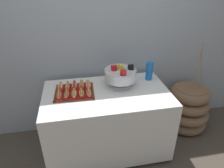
{
  "coord_description": "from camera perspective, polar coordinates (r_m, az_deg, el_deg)",
  "views": [
    {
      "loc": [
        -0.3,
        -1.85,
        1.88
      ],
      "look_at": [
        0.07,
        0.06,
        0.83
      ],
      "focal_mm": 32.82,
      "sensor_mm": 36.0,
      "label": 1
    }
  ],
  "objects": [
    {
      "name": "floor_vase",
      "position": [
        2.94,
        20.18,
        -6.25
      ],
      "size": [
        0.57,
        0.57,
        1.19
      ],
      "color": "brown",
      "rests_on": "ground_plane"
    },
    {
      "name": "hot_dog_2",
      "position": [
        2.12,
        -10.52,
        -2.69
      ],
      "size": [
        0.07,
        0.18,
        0.06
      ],
      "color": "#B21414",
      "rests_on": "serving_tray"
    },
    {
      "name": "hot_dog_0",
      "position": [
        2.13,
        -14.55,
        -2.92
      ],
      "size": [
        0.06,
        0.18,
        0.06
      ],
      "color": "red",
      "rests_on": "serving_tray"
    },
    {
      "name": "hot_dog_6",
      "position": [
        2.27,
        -12.33,
        -0.71
      ],
      "size": [
        0.07,
        0.17,
        0.06
      ],
      "color": "#B21414",
      "rests_on": "serving_tray"
    },
    {
      "name": "buffet_table",
      "position": [
        2.38,
        -1.39,
        -9.87
      ],
      "size": [
        1.34,
        0.79,
        0.77
      ],
      "color": "white",
      "rests_on": "ground_plane"
    },
    {
      "name": "hot_dog_1",
      "position": [
        2.12,
        -12.54,
        -2.81
      ],
      "size": [
        0.07,
        0.16,
        0.06
      ],
      "color": "#B21414",
      "rests_on": "serving_tray"
    },
    {
      "name": "hot_dog_5",
      "position": [
        2.27,
        -14.21,
        -0.77
      ],
      "size": [
        0.08,
        0.16,
        0.06
      ],
      "color": "red",
      "rests_on": "serving_tray"
    },
    {
      "name": "back_wall",
      "position": [
        2.46,
        -3.76,
        14.69
      ],
      "size": [
        6.0,
        0.1,
        2.6
      ],
      "primitive_type": "cube",
      "color": "#9EA8B2",
      "rests_on": "ground_plane"
    },
    {
      "name": "hot_dog_4",
      "position": [
        2.11,
        -6.47,
        -2.39
      ],
      "size": [
        0.06,
        0.18,
        0.06
      ],
      "color": "#B21414",
      "rests_on": "serving_tray"
    },
    {
      "name": "cup_stack",
      "position": [
        2.44,
        10.35,
        3.61
      ],
      "size": [
        0.08,
        0.08,
        0.22
      ],
      "color": "blue",
      "rests_on": "buffet_table"
    },
    {
      "name": "serving_tray",
      "position": [
        2.2,
        -10.41,
        -2.26
      ],
      "size": [
        0.42,
        0.38,
        0.01
      ],
      "color": "#56331E",
      "rests_on": "buffet_table"
    },
    {
      "name": "hot_dog_9",
      "position": [
        2.26,
        -6.64,
        -0.33
      ],
      "size": [
        0.08,
        0.17,
        0.06
      ],
      "color": "red",
      "rests_on": "serving_tray"
    },
    {
      "name": "punch_bowl",
      "position": [
        2.25,
        2.38,
        2.67
      ],
      "size": [
        0.35,
        0.35,
        0.25
      ],
      "color": "silver",
      "rests_on": "buffet_table"
    },
    {
      "name": "hot_dog_8",
      "position": [
        2.26,
        -8.55,
        -0.38
      ],
      "size": [
        0.08,
        0.18,
        0.06
      ],
      "color": "red",
      "rests_on": "serving_tray"
    },
    {
      "name": "hot_dog_3",
      "position": [
        2.11,
        -8.5,
        -2.53
      ],
      "size": [
        0.06,
        0.16,
        0.06
      ],
      "color": "#B21414",
      "rests_on": "serving_tray"
    },
    {
      "name": "hot_dog_7",
      "position": [
        2.26,
        -10.44,
        -0.5
      ],
      "size": [
        0.08,
        0.16,
        0.06
      ],
      "color": "red",
      "rests_on": "serving_tray"
    },
    {
      "name": "ground_plane",
      "position": [
        2.65,
        -1.28,
        -16.74
      ],
      "size": [
        10.0,
        10.0,
        0.0
      ],
      "primitive_type": "plane",
      "color": "#4C4238"
    }
  ]
}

